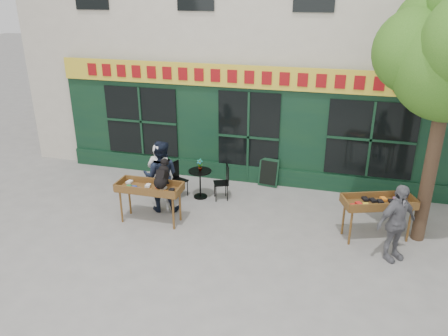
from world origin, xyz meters
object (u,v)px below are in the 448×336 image
at_px(dog, 162,173).
at_px(book_cart_right, 378,204).
at_px(man_right, 396,223).
at_px(bistro_table, 200,178).
at_px(book_cart_center, 150,190).
at_px(man_left, 161,176).
at_px(woman, 161,177).

height_order(dog, book_cart_right, dog).
bearing_deg(dog, man_right, -1.47).
xyz_separation_m(man_right, bistro_table, (-4.65, 1.67, -0.28)).
bearing_deg(dog, book_cart_right, 7.52).
distance_m(book_cart_center, book_cart_right, 5.11).
bearing_deg(man_left, woman, -49.01).
bearing_deg(book_cart_right, dog, 167.57).
distance_m(book_cart_right, man_left, 5.05).
relative_size(man_right, man_left, 0.91).
bearing_deg(woman, man_left, 143.68).
xyz_separation_m(woman, book_cart_right, (5.07, -0.04, -0.06)).
xyz_separation_m(dog, bistro_table, (0.37, 1.59, -0.75)).
height_order(man_right, man_left, man_left).
height_order(man_right, bistro_table, man_right).
xyz_separation_m(man_right, man_left, (-5.35, 0.77, 0.08)).
bearing_deg(book_cart_center, woman, 89.52).
distance_m(woman, man_right, 5.43).
xyz_separation_m(dog, book_cart_right, (4.72, 0.66, -0.47)).
bearing_deg(man_left, book_cart_right, 166.55).
distance_m(book_cart_center, man_right, 5.37).
height_order(book_cart_center, man_left, man_left).
xyz_separation_m(dog, man_left, (-0.33, 0.69, -0.39)).
relative_size(dog, book_cart_right, 0.37).
xyz_separation_m(book_cart_right, man_right, (0.30, -0.75, -0.00)).
distance_m(book_cart_center, bistro_table, 1.72).
relative_size(bistro_table, man_left, 0.42).
distance_m(man_right, bistro_table, 4.95).
height_order(book_cart_center, dog, dog).
distance_m(dog, book_cart_right, 4.79).
xyz_separation_m(woman, man_right, (5.37, -0.79, -0.06)).
relative_size(dog, man_right, 0.37).
bearing_deg(bistro_table, book_cart_center, -115.00).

